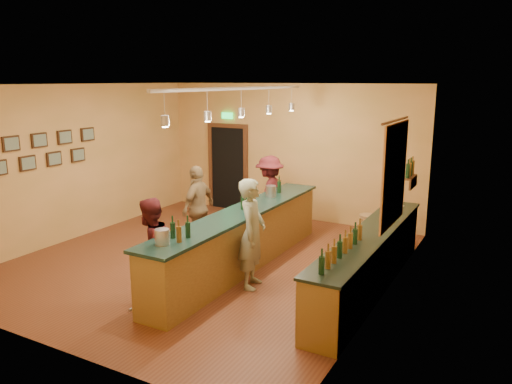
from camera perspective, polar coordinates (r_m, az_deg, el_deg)
The scene contains 18 objects.
floor at distance 9.39m, azimuth -5.49°, elevation -7.80°, with size 7.00×7.00×0.00m, color brown.
ceiling at distance 8.79m, azimuth -5.94°, elevation 12.13°, with size 6.50×7.00×0.02m, color silver.
wall_back at distance 11.96m, azimuth 3.81°, elevation 4.62°, with size 6.50×0.02×3.20m, color #B59143.
wall_front at distance 6.46m, azimuth -23.52°, elevation -3.45°, with size 6.50×0.02×3.20m, color #B59143.
wall_left at distance 11.10m, azimuth -19.73°, elevation 3.26°, with size 0.02×7.00×3.20m, color #B59143.
wall_right at distance 7.64m, azimuth 14.87°, elevation -0.43°, with size 0.02×7.00×3.20m, color #B59143.
doorway at distance 12.81m, azimuth -3.19°, elevation 3.02°, with size 1.15×0.09×2.48m.
tapestry at distance 7.97m, azimuth 15.54°, elevation 1.91°, with size 0.03×1.40×1.60m, color #AB2522.
bottle_shelf at distance 9.46m, azimuth 17.25°, elevation 2.32°, with size 0.17×0.55×0.54m.
picture_grid at distance 10.54m, azimuth -22.76°, elevation 4.48°, with size 0.06×2.20×0.70m, color #382111, non-canonical shape.
back_counter at distance 8.18m, azimuth 12.82°, elevation -7.58°, with size 0.60×4.55×1.27m.
tasting_bar at distance 8.81m, azimuth -1.61°, elevation -4.95°, with size 0.74×5.10×1.38m.
pendant_track at distance 8.40m, azimuth -1.70°, elevation 10.68°, with size 0.11×4.60×0.50m.
bartender at distance 7.95m, azimuth -0.45°, elevation -4.78°, with size 0.65×0.43×1.78m, color gray.
customer_a at distance 7.68m, azimuth -11.99°, elevation -6.48°, with size 0.77×0.60×1.58m, color #59191E.
customer_b at distance 9.85m, azimuth -6.63°, elevation -1.76°, with size 0.97×0.41×1.66m, color #997A51.
customer_c at distance 10.80m, azimuth 1.55°, elevation -0.30°, with size 1.10×0.63×1.70m, color #59191E.
bar_stool at distance 9.88m, azimuth 12.75°, elevation -3.38°, with size 0.36×0.36×0.74m.
Camera 1 is at (4.98, -7.24, 3.28)m, focal length 35.00 mm.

